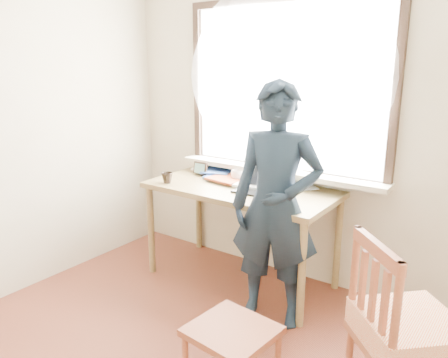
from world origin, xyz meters
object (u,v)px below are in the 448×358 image
Objects in this scene: mug_white at (238,176)px; side_chair at (405,333)px; desk at (241,197)px; mug_dark at (167,178)px; laptop at (257,185)px; person at (276,206)px; work_chair at (232,339)px.

side_chair is at bearing -30.87° from mug_white.
desk is 16.01× the size of mug_dark.
laptop is at bearing 17.20° from mug_dark.
mug_white reaches higher than desk.
mug_white is 0.79m from person.
work_chair is at bearing -57.42° from mug_white.
person is at bearing -37.18° from mug_white.
person reaches higher than work_chair.
side_chair is (1.50, -0.84, -0.21)m from desk.
mug_dark is 2.18m from side_chair.
side_chair is at bearing 22.78° from work_chair.
mug_white is at bearing 127.56° from person.
side_chair is (1.33, -0.80, -0.35)m from laptop.
person reaches higher than desk.
laptop reaches higher than mug_white.
desk is at bearing 24.91° from mug_dark.
work_chair is 0.87m from side_chair.
work_chair is 0.98m from person.
laptop is 1.59m from side_chair.
laptop is 0.66× the size of work_chair.
person is at bearing 153.60° from side_chair.
desk is 1.73m from side_chair.
mug_dark is at bearing -162.80° from laptop.
mug_white is at bearing 150.03° from laptop.
person is at bearing 103.85° from work_chair.
mug_white is 0.60m from mug_dark.
mug_dark is (-0.57, -0.26, 0.13)m from desk.
side_chair reaches higher than mug_dark.
laptop reaches higher than mug_dark.
person is (-0.99, 0.49, 0.32)m from side_chair.
work_chair is at bearing -64.43° from laptop.
desk reaches higher than work_chair.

